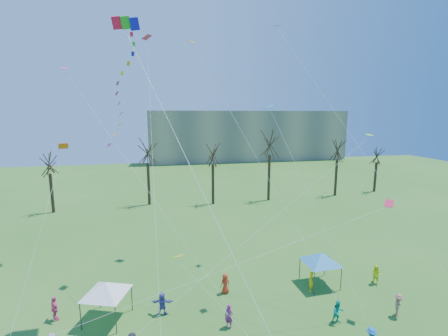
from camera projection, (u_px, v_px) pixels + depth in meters
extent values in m
cube|color=gray|center=(247.00, 135.00, 97.61)|extent=(60.00, 14.00, 15.00)
cylinder|color=black|center=(52.00, 193.00, 44.74)|extent=(0.44, 0.44, 5.72)
cylinder|color=black|center=(149.00, 184.00, 48.58)|extent=(0.44, 0.44, 6.63)
cylinder|color=black|center=(213.00, 184.00, 49.01)|extent=(0.44, 0.44, 6.34)
cylinder|color=black|center=(269.00, 178.00, 51.12)|extent=(0.44, 0.44, 7.54)
cylinder|color=black|center=(336.00, 178.00, 54.15)|extent=(0.44, 0.44, 6.35)
cylinder|color=black|center=(375.00, 177.00, 57.01)|extent=(0.44, 0.44, 5.43)
cube|color=red|center=(116.00, 23.00, 20.19)|extent=(0.77, 1.14, 1.07)
cube|color=#15A01E|center=(125.00, 23.00, 20.30)|extent=(0.77, 1.14, 1.07)
cube|color=#150EBA|center=(134.00, 24.00, 20.41)|extent=(0.77, 1.14, 1.07)
cylinder|color=white|center=(196.00, 178.00, 15.95)|extent=(0.02, 0.02, 22.72)
cylinder|color=#3F3F44|center=(81.00, 316.00, 20.44)|extent=(0.08, 0.08, 1.98)
cylinder|color=#3F3F44|center=(116.00, 320.00, 20.12)|extent=(0.08, 0.08, 1.98)
cylinder|color=#3F3F44|center=(100.00, 295.00, 22.83)|extent=(0.08, 0.08, 1.98)
cylinder|color=#3F3F44|center=(132.00, 298.00, 22.51)|extent=(0.08, 0.08, 1.98)
pyramid|color=white|center=(106.00, 288.00, 21.23)|extent=(3.57, 3.57, 0.85)
cylinder|color=#3F3F44|center=(314.00, 283.00, 24.55)|extent=(0.07, 0.07, 1.95)
cylinder|color=#3F3F44|center=(341.00, 279.00, 25.12)|extent=(0.07, 0.07, 1.95)
cylinder|color=#3F3F44|center=(300.00, 268.00, 26.85)|extent=(0.07, 0.07, 1.95)
cylinder|color=#3F3F44|center=(325.00, 265.00, 27.43)|extent=(0.07, 0.07, 1.95)
pyramid|color=#257BBC|center=(321.00, 258.00, 25.75)|extent=(3.71, 3.71, 0.83)
imported|color=#87216E|center=(229.00, 316.00, 20.73)|extent=(0.71, 0.69, 1.64)
imported|color=#0CA994|center=(338.00, 312.00, 21.20)|extent=(0.82, 0.65, 1.62)
imported|color=#9A6854|center=(398.00, 305.00, 21.90)|extent=(1.22, 1.15, 1.66)
imported|color=#FB538F|center=(55.00, 309.00, 21.45)|extent=(0.94, 1.08, 1.74)
imported|color=#544EA9|center=(162.00, 303.00, 22.12)|extent=(1.60, 0.78, 1.66)
imported|color=red|center=(225.00, 283.00, 24.74)|extent=(0.91, 0.73, 1.63)
imported|color=yellow|center=(311.00, 281.00, 25.04)|extent=(0.62, 0.71, 1.63)
imported|color=#EAFF1A|center=(376.00, 275.00, 26.04)|extent=(0.87, 0.97, 1.65)
cube|color=#D5460B|center=(63.00, 146.00, 18.35)|extent=(0.70, 0.75, 0.39)
cylinder|color=white|center=(33.00, 258.00, 16.07)|extent=(0.01, 0.01, 12.42)
cube|color=#CC2261|center=(147.00, 37.00, 25.85)|extent=(0.92, 0.88, 0.35)
cylinder|color=white|center=(153.00, 165.00, 20.26)|extent=(0.01, 0.01, 24.01)
cube|color=yellow|center=(178.00, 256.00, 17.57)|extent=(0.80, 0.82, 0.33)
cylinder|color=white|center=(219.00, 304.00, 17.20)|extent=(0.01, 0.01, 6.66)
cube|color=#188EB7|center=(270.00, 107.00, 22.79)|extent=(0.72, 0.66, 0.32)
cylinder|color=white|center=(316.00, 208.00, 20.60)|extent=(0.01, 0.01, 15.54)
cube|color=#232EC6|center=(277.00, 26.00, 29.58)|extent=(0.75, 0.71, 0.21)
cylinder|color=white|center=(357.00, 144.00, 23.66)|extent=(0.01, 0.01, 27.81)
cube|color=#C51840|center=(389.00, 203.00, 21.45)|extent=(0.81, 0.80, 0.42)
cylinder|color=white|center=(235.00, 265.00, 19.70)|extent=(0.01, 0.01, 22.74)
cube|color=#8FED37|center=(369.00, 135.00, 26.76)|extent=(0.51, 0.65, 0.14)
cylinder|color=white|center=(274.00, 217.00, 22.28)|extent=(0.01, 0.01, 23.42)
cube|color=purple|center=(64.00, 68.00, 29.54)|extent=(0.82, 0.90, 0.36)
cylinder|color=white|center=(132.00, 168.00, 25.10)|extent=(0.01, 0.01, 25.72)
cube|color=orange|center=(192.00, 42.00, 30.56)|extent=(0.94, 0.94, 0.38)
cylinder|color=white|center=(252.00, 149.00, 25.84)|extent=(0.01, 0.01, 25.77)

